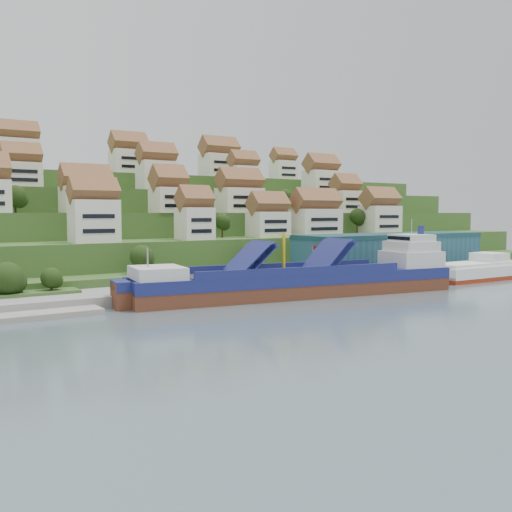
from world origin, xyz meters
TOP-DOWN VIEW (x-y plane):
  - ground at (0.00, 0.00)m, footprint 300.00×300.00m
  - quay at (20.00, 15.00)m, footprint 180.00×14.00m
  - hillside at (0.00, 103.55)m, footprint 260.00×128.00m
  - hillside_village at (1.50, 61.66)m, footprint 158.29×64.61m
  - hillside_trees at (-10.78, 43.83)m, footprint 140.22×62.79m
  - warehouse at (52.00, 17.00)m, footprint 60.00×15.00m
  - flagpole at (18.11, 10.00)m, footprint 1.28×0.16m
  - cargo_ship at (8.95, 0.50)m, footprint 74.57×22.48m
  - second_ship at (64.64, -1.30)m, footprint 26.81×10.28m

SIDE VIEW (x-z plane):
  - ground at x=0.00m, z-range 0.00..0.00m
  - quay at x=20.00m, z-range 0.00..2.20m
  - second_ship at x=64.64m, z-range -1.53..6.20m
  - cargo_ship at x=8.95m, z-range -5.00..11.29m
  - flagpole at x=18.11m, z-range 2.88..10.88m
  - warehouse at x=52.00m, z-range 2.20..12.20m
  - hillside at x=0.00m, z-range -4.84..26.16m
  - hillside_trees at x=-10.78m, z-range 0.46..31.99m
  - hillside_village at x=1.50m, z-range 10.11..39.44m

